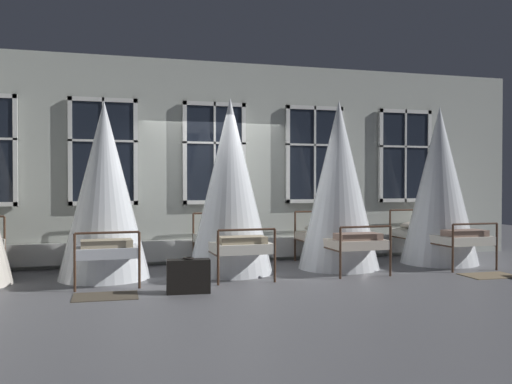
{
  "coord_description": "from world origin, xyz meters",
  "views": [
    {
      "loc": [
        -1.97,
        -8.64,
        1.44
      ],
      "look_at": [
        0.45,
        -0.07,
        1.28
      ],
      "focal_mm": 39.02,
      "sensor_mm": 36.0,
      "label": 1
    }
  ],
  "objects_px": {
    "cot_third": "(230,189)",
    "cot_fifth": "(439,188)",
    "suitcase_dark": "(188,276)",
    "cot_second": "(104,193)",
    "cot_fourth": "(339,187)"
  },
  "relations": [
    {
      "from": "cot_third",
      "to": "cot_fifth",
      "type": "xyz_separation_m",
      "value": [
        3.82,
        0.05,
        0.0
      ]
    },
    {
      "from": "suitcase_dark",
      "to": "cot_third",
      "type": "bearing_deg",
      "value": 62.73
    },
    {
      "from": "cot_second",
      "to": "suitcase_dark",
      "type": "bearing_deg",
      "value": -146.78
    },
    {
      "from": "cot_third",
      "to": "suitcase_dark",
      "type": "relative_size",
      "value": 4.82
    },
    {
      "from": "cot_third",
      "to": "cot_fourth",
      "type": "distance_m",
      "value": 1.86
    },
    {
      "from": "cot_fourth",
      "to": "cot_second",
      "type": "bearing_deg",
      "value": 88.86
    },
    {
      "from": "cot_fifth",
      "to": "cot_second",
      "type": "bearing_deg",
      "value": 89.4
    },
    {
      "from": "cot_fifth",
      "to": "suitcase_dark",
      "type": "xyz_separation_m",
      "value": [
        -4.71,
        -1.47,
        -1.12
      ]
    },
    {
      "from": "cot_fourth",
      "to": "suitcase_dark",
      "type": "xyz_separation_m",
      "value": [
        -2.75,
        -1.43,
        -1.13
      ]
    },
    {
      "from": "cot_second",
      "to": "suitcase_dark",
      "type": "relative_size",
      "value": 4.64
    },
    {
      "from": "cot_fifth",
      "to": "cot_fourth",
      "type": "bearing_deg",
      "value": 90.82
    },
    {
      "from": "cot_second",
      "to": "cot_fourth",
      "type": "relative_size",
      "value": 0.95
    },
    {
      "from": "cot_third",
      "to": "cot_fourth",
      "type": "height_order",
      "value": "cot_fourth"
    },
    {
      "from": "cot_second",
      "to": "cot_third",
      "type": "height_order",
      "value": "cot_third"
    },
    {
      "from": "cot_second",
      "to": "cot_third",
      "type": "relative_size",
      "value": 0.96
    }
  ]
}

